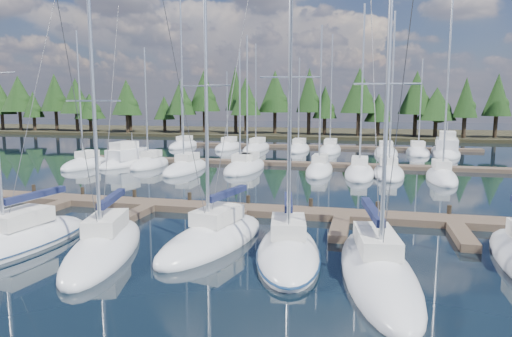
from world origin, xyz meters
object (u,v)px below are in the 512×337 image
(front_sailboat_3, at_px, (214,238))
(motor_yacht_right, at_px, (446,151))
(main_dock, at_px, (241,212))
(front_sailboat_1, at_px, (14,242))
(front_sailboat_2, at_px, (104,248))
(motor_yacht_left, at_px, (127,161))
(front_sailboat_5, at_px, (377,270))
(front_sailboat_4, at_px, (288,252))

(front_sailboat_3, height_order, motor_yacht_right, front_sailboat_3)
(main_dock, bearing_deg, front_sailboat_1, -135.42)
(front_sailboat_3, bearing_deg, motor_yacht_right, 68.24)
(front_sailboat_2, bearing_deg, front_sailboat_1, -177.61)
(main_dock, height_order, front_sailboat_3, front_sailboat_3)
(front_sailboat_2, xyz_separation_m, motor_yacht_left, (-14.08, 27.16, 0.19))
(front_sailboat_1, height_order, front_sailboat_5, front_sailboat_1)
(front_sailboat_5, relative_size, motor_yacht_left, 1.52)
(main_dock, distance_m, front_sailboat_1, 12.22)
(front_sailboat_5, bearing_deg, front_sailboat_2, -179.77)
(front_sailboat_3, distance_m, motor_yacht_left, 30.71)
(front_sailboat_1, height_order, front_sailboat_4, front_sailboat_1)
(front_sailboat_1, xyz_separation_m, front_sailboat_5, (16.51, 0.24, 0.00))
(front_sailboat_1, relative_size, front_sailboat_5, 1.08)
(front_sailboat_2, bearing_deg, front_sailboat_3, 30.78)
(motor_yacht_left, distance_m, motor_yacht_right, 39.90)
(front_sailboat_2, relative_size, motor_yacht_right, 1.17)
(front_sailboat_1, bearing_deg, main_dock, 44.58)
(motor_yacht_right, bearing_deg, front_sailboat_5, -101.86)
(motor_yacht_left, bearing_deg, main_dock, -45.98)
(motor_yacht_left, xyz_separation_m, motor_yacht_right, (35.48, 18.26, 0.08))
(front_sailboat_1, relative_size, motor_yacht_right, 1.37)
(front_sailboat_1, bearing_deg, front_sailboat_3, 17.09)
(front_sailboat_5, height_order, motor_yacht_left, front_sailboat_5)
(front_sailboat_1, distance_m, front_sailboat_3, 9.34)
(main_dock, relative_size, motor_yacht_left, 4.96)
(main_dock, relative_size, front_sailboat_3, 3.23)
(front_sailboat_1, xyz_separation_m, front_sailboat_2, (4.65, 0.19, 0.00))
(main_dock, xyz_separation_m, motor_yacht_right, (17.34, 37.03, 0.35))
(front_sailboat_1, distance_m, motor_yacht_left, 28.93)
(front_sailboat_4, height_order, motor_yacht_left, front_sailboat_4)
(front_sailboat_5, distance_m, motor_yacht_left, 37.53)
(front_sailboat_5, bearing_deg, front_sailboat_1, -179.16)
(front_sailboat_1, relative_size, motor_yacht_left, 1.64)
(front_sailboat_2, bearing_deg, main_dock, 64.17)
(motor_yacht_left, relative_size, motor_yacht_right, 0.83)
(front_sailboat_3, bearing_deg, front_sailboat_1, -162.91)
(front_sailboat_1, bearing_deg, motor_yacht_left, 109.03)
(front_sailboat_4, bearing_deg, main_dock, 120.15)
(main_dock, distance_m, front_sailboat_3, 5.84)
(front_sailboat_5, xyz_separation_m, motor_yacht_right, (9.53, 45.37, 0.27))
(front_sailboat_4, bearing_deg, motor_yacht_left, 130.76)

